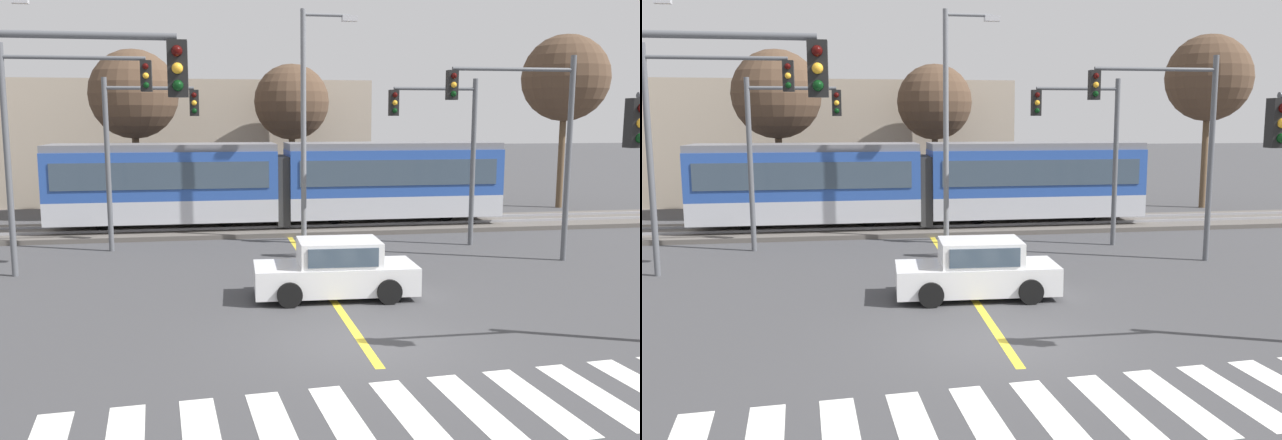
% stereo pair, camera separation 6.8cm
% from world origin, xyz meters
% --- Properties ---
extents(ground_plane, '(200.00, 200.00, 0.00)m').
position_xyz_m(ground_plane, '(0.00, 0.00, 0.00)').
color(ground_plane, '#3D3D3F').
extents(track_bed, '(120.00, 4.00, 0.18)m').
position_xyz_m(track_bed, '(0.00, 14.59, 0.09)').
color(track_bed, '#56514C').
rests_on(track_bed, ground).
extents(rail_near, '(120.00, 0.08, 0.10)m').
position_xyz_m(rail_near, '(0.00, 13.87, 0.23)').
color(rail_near, '#939399').
rests_on(rail_near, track_bed).
extents(rail_far, '(120.00, 0.08, 0.10)m').
position_xyz_m(rail_far, '(0.00, 15.31, 0.23)').
color(rail_far, '#939399').
rests_on(rail_far, track_bed).
extents(light_rail_tram, '(18.50, 2.64, 3.43)m').
position_xyz_m(light_rail_tram, '(-0.12, 14.59, 2.05)').
color(light_rail_tram, '#B7BAC1').
rests_on(light_rail_tram, track_bed).
extents(crosswalk_stripe_2, '(0.77, 2.83, 0.01)m').
position_xyz_m(crosswalk_stripe_2, '(-3.29, -3.81, 0.00)').
color(crosswalk_stripe_2, silver).
rests_on(crosswalk_stripe_2, ground).
extents(crosswalk_stripe_3, '(0.77, 2.83, 0.01)m').
position_xyz_m(crosswalk_stripe_3, '(-2.19, -3.73, 0.00)').
color(crosswalk_stripe_3, silver).
rests_on(crosswalk_stripe_3, ground).
extents(crosswalk_stripe_4, '(0.77, 2.83, 0.01)m').
position_xyz_m(crosswalk_stripe_4, '(-1.10, -3.65, 0.00)').
color(crosswalk_stripe_4, silver).
rests_on(crosswalk_stripe_4, ground).
extents(crosswalk_stripe_5, '(0.77, 2.83, 0.01)m').
position_xyz_m(crosswalk_stripe_5, '(0.00, -3.57, 0.00)').
color(crosswalk_stripe_5, silver).
rests_on(crosswalk_stripe_5, ground).
extents(crosswalk_stripe_6, '(0.77, 2.83, 0.01)m').
position_xyz_m(crosswalk_stripe_6, '(1.10, -3.49, 0.00)').
color(crosswalk_stripe_6, silver).
rests_on(crosswalk_stripe_6, ground).
extents(crosswalk_stripe_7, '(0.77, 2.83, 0.01)m').
position_xyz_m(crosswalk_stripe_7, '(2.19, -3.40, 0.00)').
color(crosswalk_stripe_7, silver).
rests_on(crosswalk_stripe_7, ground).
extents(crosswalk_stripe_8, '(0.77, 2.83, 0.01)m').
position_xyz_m(crosswalk_stripe_8, '(3.29, -3.32, 0.00)').
color(crosswalk_stripe_8, silver).
rests_on(crosswalk_stripe_8, ground).
extents(lane_centre_line, '(0.20, 14.16, 0.01)m').
position_xyz_m(lane_centre_line, '(0.00, 5.51, 0.00)').
color(lane_centre_line, gold).
rests_on(lane_centre_line, ground).
extents(sedan_crossing, '(4.26, 2.04, 1.52)m').
position_xyz_m(sedan_crossing, '(0.12, 3.64, 0.70)').
color(sedan_crossing, silver).
rests_on(sedan_crossing, ground).
extents(traffic_light_far_left, '(3.25, 0.38, 6.01)m').
position_xyz_m(traffic_light_far_left, '(-5.45, 10.96, 3.98)').
color(traffic_light_far_left, '#515459').
rests_on(traffic_light_far_left, ground).
extents(traffic_light_near_left, '(3.75, 0.38, 6.43)m').
position_xyz_m(traffic_light_near_left, '(-5.83, -1.99, 4.21)').
color(traffic_light_near_left, '#515459').
rests_on(traffic_light_near_left, ground).
extents(traffic_light_far_right, '(3.25, 0.38, 6.03)m').
position_xyz_m(traffic_light_far_right, '(5.32, 9.99, 3.98)').
color(traffic_light_far_right, '#515459').
rests_on(traffic_light_far_right, ground).
extents(traffic_light_mid_left, '(4.25, 0.38, 6.76)m').
position_xyz_m(traffic_light_mid_left, '(-7.47, 7.49, 4.49)').
color(traffic_light_mid_left, '#515459').
rests_on(traffic_light_mid_left, ground).
extents(traffic_light_mid_right, '(4.25, 0.38, 6.60)m').
position_xyz_m(traffic_light_mid_right, '(7.00, 6.91, 4.37)').
color(traffic_light_mid_right, '#515459').
rests_on(traffic_light_mid_right, ground).
extents(street_lamp_centre, '(2.08, 0.28, 8.49)m').
position_xyz_m(street_lamp_centre, '(0.57, 11.39, 4.81)').
color(street_lamp_centre, slate).
rests_on(street_lamp_centre, ground).
extents(bare_tree_west, '(4.00, 4.00, 7.70)m').
position_xyz_m(bare_tree_west, '(-6.33, 18.60, 5.67)').
color(bare_tree_west, brown).
rests_on(bare_tree_west, ground).
extents(bare_tree_east, '(3.74, 3.74, 7.28)m').
position_xyz_m(bare_tree_east, '(1.08, 20.58, 5.38)').
color(bare_tree_east, brown).
rests_on(bare_tree_east, ground).
extents(bare_tree_far_east, '(4.36, 4.36, 8.82)m').
position_xyz_m(bare_tree_far_east, '(14.92, 19.19, 6.61)').
color(bare_tree_far_east, brown).
rests_on(bare_tree_far_east, ground).
extents(building_backdrop_far, '(23.36, 6.00, 6.63)m').
position_xyz_m(building_backdrop_far, '(-5.92, 26.00, 3.32)').
color(building_backdrop_far, tan).
rests_on(building_backdrop_far, ground).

